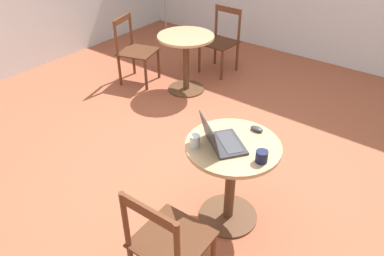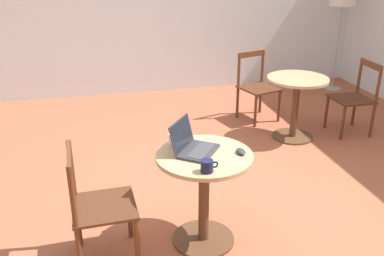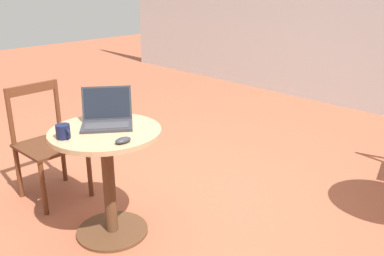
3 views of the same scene
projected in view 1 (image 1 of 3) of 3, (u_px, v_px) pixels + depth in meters
The scene contains 10 objects.
ground_plane at pixel (192, 173), 3.49m from camera, with size 16.00×16.00×0.00m, color #9E5138.
cafe_table_near at pixel (231, 168), 2.76m from camera, with size 0.69×0.69×0.73m.
cafe_table_mid at pixel (186, 52), 4.58m from camera, with size 0.69×0.69×0.73m.
chair_near_left at pixel (168, 243), 2.29m from camera, with size 0.44×0.44×0.86m.
chair_mid_back at pixel (135, 51), 4.83m from camera, with size 0.53×0.53×0.86m.
chair_mid_right at pixel (221, 41), 5.11m from camera, with size 0.44×0.44×0.86m.
laptop at pixel (221, 140), 2.60m from camera, with size 0.40×0.41×0.22m.
mouse at pixel (257, 129), 2.77m from camera, with size 0.06×0.10×0.03m.
mug at pixel (262, 156), 2.46m from camera, with size 0.12×0.08×0.08m.
drinking_glass at pixel (195, 141), 2.60m from camera, with size 0.07×0.07×0.09m.
Camera 1 is at (-2.12, -1.61, 2.29)m, focal length 35.00 mm.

